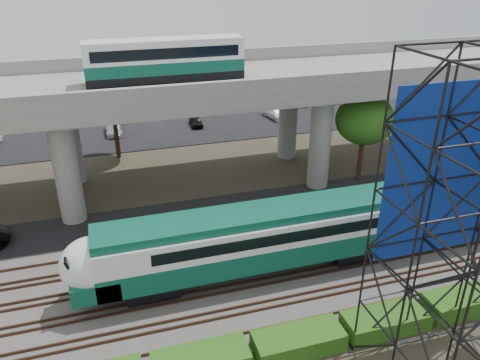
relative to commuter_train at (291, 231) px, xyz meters
name	(u,v)px	position (x,y,z in m)	size (l,w,h in m)	color
ground	(253,299)	(-3.10, -2.00, -2.88)	(140.00, 140.00, 0.00)	#474233
ballast_bed	(242,277)	(-3.10, 0.00, -2.78)	(90.00, 12.00, 0.20)	slate
service_road	(210,213)	(-3.10, 8.50, -2.84)	(90.00, 5.00, 0.08)	black
parking_lot	(164,121)	(-3.10, 32.00, -2.84)	(90.00, 18.00, 0.08)	black
harbor_water	(144,80)	(-3.10, 54.00, -2.87)	(140.00, 40.00, 0.03)	slate
rail_tracks	(242,275)	(-3.10, 0.00, -2.60)	(90.00, 9.52, 0.16)	#472D1E
commuter_train	(291,231)	(0.00, 0.00, 0.00)	(29.30, 3.06, 4.30)	black
overpass	(189,92)	(-3.24, 14.00, 5.33)	(80.00, 12.00, 12.40)	#9E9B93
hedge_strip	(298,340)	(-2.10, -6.30, -2.32)	(34.60, 1.80, 1.20)	#244F12
trees	(135,128)	(-7.77, 14.17, 2.69)	(40.94, 16.94, 7.69)	#382314
parked_cars	(180,115)	(-1.13, 31.74, -2.20)	(38.66, 9.51, 1.28)	white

